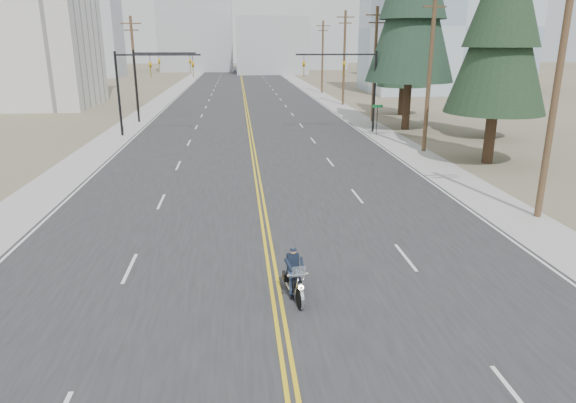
{
  "coord_description": "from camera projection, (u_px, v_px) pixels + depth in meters",
  "views": [
    {
      "loc": [
        -1.04,
        -13.05,
        7.62
      ],
      "look_at": [
        0.84,
        6.32,
        1.6
      ],
      "focal_mm": 32.0,
      "sensor_mm": 36.0,
      "label": 1
    }
  ],
  "objects": [
    {
      "name": "ground_plane",
      "position": [
        280.0,
        320.0,
        14.75
      ],
      "size": [
        400.0,
        400.0,
        0.0
      ],
      "primitive_type": "plane",
      "color": "#776D56",
      "rests_on": "ground"
    },
    {
      "name": "road",
      "position": [
        244.0,
        93.0,
        81.32
      ],
      "size": [
        20.0,
        200.0,
        0.01
      ],
      "primitive_type": "cube",
      "color": "#303033",
      "rests_on": "ground"
    },
    {
      "name": "sidewalk_left",
      "position": [
        170.0,
        94.0,
        80.25
      ],
      "size": [
        3.0,
        200.0,
        0.01
      ],
      "primitive_type": "cube",
      "color": "#A5A5A0",
      "rests_on": "ground"
    },
    {
      "name": "sidewalk_right",
      "position": [
        316.0,
        93.0,
        82.38
      ],
      "size": [
        3.0,
        200.0,
        0.01
      ],
      "primitive_type": "cube",
      "color": "#A5A5A0",
      "rests_on": "ground"
    },
    {
      "name": "traffic_mast_left",
      "position": [
        142.0,
        77.0,
        42.9
      ],
      "size": [
        7.1,
        0.26,
        7.0
      ],
      "color": "black",
      "rests_on": "ground"
    },
    {
      "name": "traffic_mast_right",
      "position": [
        353.0,
        75.0,
        44.55
      ],
      "size": [
        7.1,
        0.26,
        7.0
      ],
      "color": "black",
      "rests_on": "ground"
    },
    {
      "name": "traffic_mast_far",
      "position": [
        153.0,
        72.0,
        50.49
      ],
      "size": [
        6.1,
        0.26,
        7.0
      ],
      "color": "black",
      "rests_on": "ground"
    },
    {
      "name": "street_sign",
      "position": [
        377.0,
        114.0,
        43.75
      ],
      "size": [
        0.9,
        0.06,
        2.62
      ],
      "color": "black",
      "rests_on": "ground"
    },
    {
      "name": "utility_pole_a",
      "position": [
        556.0,
        90.0,
        21.82
      ],
      "size": [
        2.2,
        0.3,
        11.0
      ],
      "color": "brown",
      "rests_on": "ground"
    },
    {
      "name": "utility_pole_b",
      "position": [
        430.0,
        68.0,
        36.01
      ],
      "size": [
        2.2,
        0.3,
        11.5
      ],
      "color": "brown",
      "rests_on": "ground"
    },
    {
      "name": "utility_pole_c",
      "position": [
        375.0,
        63.0,
        50.35
      ],
      "size": [
        2.2,
        0.3,
        11.0
      ],
      "color": "brown",
      "rests_on": "ground"
    },
    {
      "name": "utility_pole_d",
      "position": [
        344.0,
        57.0,
        64.54
      ],
      "size": [
        2.2,
        0.3,
        11.5
      ],
      "color": "brown",
      "rests_on": "ground"
    },
    {
      "name": "utility_pole_e",
      "position": [
        323.0,
        56.0,
        80.78
      ],
      "size": [
        2.2,
        0.3,
        11.0
      ],
      "color": "brown",
      "rests_on": "ground"
    },
    {
      "name": "utility_pole_left",
      "position": [
        134.0,
        63.0,
        57.63
      ],
      "size": [
        2.2,
        0.3,
        10.5
      ],
      "color": "brown",
      "rests_on": "ground"
    },
    {
      "name": "glass_building",
      "position": [
        445.0,
        28.0,
        81.32
      ],
      "size": [
        24.0,
        16.0,
        20.0
      ],
      "primitive_type": "cube",
      "color": "#9EB5CC",
      "rests_on": "ground"
    },
    {
      "name": "haze_bldg_a",
      "position": [
        87.0,
        28.0,
        117.63
      ],
      "size": [
        14.0,
        12.0,
        22.0
      ],
      "primitive_type": "cube",
      "color": "#B7BCC6",
      "rests_on": "ground"
    },
    {
      "name": "haze_bldg_b",
      "position": [
        271.0,
        46.0,
        132.29
      ],
      "size": [
        18.0,
        14.0,
        14.0
      ],
      "primitive_type": "cube",
      "color": "#ADB2B7",
      "rests_on": "ground"
    },
    {
      "name": "haze_bldg_c",
      "position": [
        411.0,
        37.0,
        120.39
      ],
      "size": [
        16.0,
        12.0,
        18.0
      ],
      "primitive_type": "cube",
      "color": "#B7BCC6",
      "rests_on": "ground"
    },
    {
      "name": "haze_bldg_d",
      "position": [
        196.0,
        23.0,
        142.93
      ],
      "size": [
        20.0,
        15.0,
        26.0
      ],
      "primitive_type": "cube",
      "color": "#ADB2B7",
      "rests_on": "ground"
    },
    {
      "name": "haze_bldg_e",
      "position": [
        321.0,
        49.0,
        157.93
      ],
      "size": [
        14.0,
        14.0,
        12.0
      ],
      "primitive_type": "cube",
      "color": "#B7BCC6",
      "rests_on": "ground"
    },
    {
      "name": "haze_bldg_f",
      "position": [
        44.0,
        42.0,
        131.39
      ],
      "size": [
        12.0,
        12.0,
        16.0
      ],
      "primitive_type": "cube",
      "color": "#ADB2B7",
      "rests_on": "ground"
    },
    {
      "name": "motorcyclist",
      "position": [
        295.0,
        275.0,
        15.83
      ],
      "size": [
        1.08,
        2.08,
        1.56
      ],
      "primitive_type": null,
      "rotation": [
        0.0,
        0.0,
        3.25
      ],
      "color": "black",
      "rests_on": "ground"
    },
    {
      "name": "conifer_near",
      "position": [
        505.0,
        11.0,
        31.35
      ],
      "size": [
        6.26,
        6.26,
        16.57
      ],
      "rotation": [
        0.0,
        0.0,
        -0.17
      ],
      "color": "#382619",
      "rests_on": "ground"
    },
    {
      "name": "conifer_mid",
      "position": [
        501.0,
        36.0,
        40.64
      ],
      "size": [
        5.35,
        5.35,
        14.26
      ],
      "rotation": [
        0.0,
        0.0,
        -0.23
      ],
      "color": "#382619",
      "rests_on": "ground"
    },
    {
      "name": "conifer_far",
      "position": [
        406.0,
        31.0,
        54.56
      ],
      "size": [
        5.76,
        5.76,
        15.44
      ],
      "rotation": [
        0.0,
        0.0,
        0.01
      ],
      "color": "#382619",
      "rests_on": "ground"
    }
  ]
}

